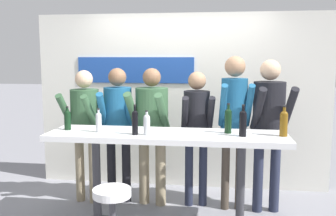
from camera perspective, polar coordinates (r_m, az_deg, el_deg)
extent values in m
cube|color=silver|center=(5.29, 1.97, 1.03)|extent=(4.10, 0.10, 2.44)
cube|color=#1E479E|center=(5.31, -5.03, 5.78)|extent=(1.66, 0.02, 0.36)
cube|color=white|center=(3.93, -0.20, -4.24)|extent=(2.50, 0.65, 0.06)
cylinder|color=#333338|center=(4.24, -10.81, -10.52)|extent=(0.09, 0.09, 0.99)
cylinder|color=#333338|center=(4.04, 11.00, -11.48)|extent=(0.09, 0.09, 0.99)
cylinder|color=white|center=(3.47, -8.54, -12.64)|extent=(0.35, 0.35, 0.07)
cylinder|color=gray|center=(4.99, -13.26, -9.20)|extent=(0.11, 0.11, 0.81)
cylinder|color=gray|center=(4.90, -11.28, -9.47)|extent=(0.11, 0.11, 0.81)
cylinder|color=#335638|center=(4.78, -12.53, -1.02)|extent=(0.40, 0.40, 0.64)
sphere|color=#D6AD89|center=(4.73, -12.69, 4.31)|extent=(0.22, 0.22, 0.22)
cylinder|color=#335638|center=(4.73, -15.24, -0.65)|extent=(0.15, 0.39, 0.49)
cylinder|color=#335638|center=(4.56, -11.70, -0.84)|extent=(0.15, 0.39, 0.49)
cylinder|color=black|center=(4.89, -8.60, -9.35)|extent=(0.11, 0.11, 0.82)
cylinder|color=black|center=(4.86, -6.36, -9.41)|extent=(0.11, 0.11, 0.82)
cylinder|color=#19517A|center=(4.71, -7.64, -0.81)|extent=(0.39, 0.39, 0.65)
sphere|color=brown|center=(4.66, -7.74, 4.69)|extent=(0.22, 0.22, 0.22)
cylinder|color=#19517A|center=(4.58, -9.97, -0.52)|extent=(0.13, 0.39, 0.50)
cylinder|color=#19517A|center=(4.53, -5.89, -0.54)|extent=(0.13, 0.39, 0.50)
cylinder|color=gray|center=(4.79, -3.66, -9.62)|extent=(0.13, 0.13, 0.82)
cylinder|color=gray|center=(4.72, -1.13, -9.88)|extent=(0.13, 0.13, 0.82)
cylinder|color=#335638|center=(4.59, -2.46, -0.96)|extent=(0.46, 0.46, 0.65)
sphere|color=brown|center=(4.54, -2.49, 4.70)|extent=(0.22, 0.22, 0.22)
cylinder|color=#335638|center=(4.50, -5.43, -0.55)|extent=(0.16, 0.41, 0.51)
cylinder|color=#335638|center=(4.37, -0.83, -0.77)|extent=(0.16, 0.41, 0.51)
cylinder|color=#23283D|center=(4.72, 3.21, -10.02)|extent=(0.10, 0.10, 0.80)
cylinder|color=#23283D|center=(4.73, 5.35, -9.99)|extent=(0.10, 0.10, 0.80)
cylinder|color=black|center=(4.56, 4.38, -1.38)|extent=(0.36, 0.36, 0.63)
sphere|color=#9E7556|center=(4.51, 4.43, 4.18)|extent=(0.22, 0.22, 0.22)
cylinder|color=black|center=(4.39, 2.57, -1.12)|extent=(0.13, 0.38, 0.49)
cylinder|color=black|center=(4.41, 6.49, -1.11)|extent=(0.13, 0.38, 0.49)
cylinder|color=#473D33|center=(4.65, 8.74, -9.82)|extent=(0.10, 0.10, 0.89)
cylinder|color=#473D33|center=(4.66, 10.84, -9.80)|extent=(0.10, 0.10, 0.89)
cylinder|color=#19517A|center=(4.48, 10.03, -0.04)|extent=(0.33, 0.33, 0.70)
sphere|color=#9E7556|center=(4.44, 10.18, 6.26)|extent=(0.24, 0.24, 0.24)
cylinder|color=#19517A|center=(4.29, 8.38, 0.33)|extent=(0.11, 0.41, 0.53)
cylinder|color=#19517A|center=(4.32, 12.24, 0.30)|extent=(0.11, 0.41, 0.53)
cylinder|color=#23283D|center=(4.65, 13.57, -10.06)|extent=(0.12, 0.12, 0.87)
cylinder|color=#23283D|center=(4.71, 15.97, -9.92)|extent=(0.12, 0.12, 0.87)
cylinder|color=black|center=(4.51, 15.12, -0.49)|extent=(0.43, 0.43, 0.69)
sphere|color=#D6AD89|center=(4.46, 15.34, 5.62)|extent=(0.24, 0.24, 0.24)
cylinder|color=black|center=(4.29, 13.58, -0.18)|extent=(0.16, 0.42, 0.53)
cylinder|color=black|center=(4.40, 17.96, -0.15)|extent=(0.16, 0.42, 0.53)
cylinder|color=#B7BCC1|center=(4.01, -10.51, -2.39)|extent=(0.06, 0.06, 0.18)
sphere|color=#B7BCC1|center=(4.00, -10.54, -1.13)|extent=(0.06, 0.06, 0.06)
cylinder|color=#B7BCC1|center=(4.00, -10.55, -0.68)|extent=(0.02, 0.02, 0.06)
cylinder|color=black|center=(3.99, -10.57, -0.14)|extent=(0.03, 0.03, 0.01)
cylinder|color=black|center=(3.81, 11.33, -2.59)|extent=(0.07, 0.07, 0.23)
sphere|color=black|center=(3.79, 11.38, -0.91)|extent=(0.07, 0.07, 0.07)
cylinder|color=black|center=(3.79, 11.39, -0.31)|extent=(0.03, 0.03, 0.08)
cylinder|color=black|center=(3.78, 11.41, 0.41)|extent=(0.03, 0.03, 0.02)
cylinder|color=black|center=(3.83, -5.05, -2.47)|extent=(0.06, 0.06, 0.22)
sphere|color=black|center=(3.81, -5.07, -0.86)|extent=(0.06, 0.06, 0.06)
cylinder|color=black|center=(3.81, -5.08, -0.28)|extent=(0.02, 0.02, 0.08)
cylinder|color=black|center=(3.80, -5.09, 0.41)|extent=(0.03, 0.03, 0.02)
cylinder|color=#B7BCC1|center=(3.81, -3.26, -2.81)|extent=(0.07, 0.07, 0.18)
sphere|color=#B7BCC1|center=(3.79, -3.27, -1.49)|extent=(0.07, 0.07, 0.07)
cylinder|color=#B7BCC1|center=(3.79, -3.27, -1.02)|extent=(0.03, 0.03, 0.06)
cylinder|color=black|center=(3.78, -3.28, -0.45)|extent=(0.03, 0.03, 0.01)
cylinder|color=black|center=(4.22, -15.06, -2.01)|extent=(0.07, 0.07, 0.18)
sphere|color=black|center=(4.21, -15.10, -0.80)|extent=(0.07, 0.07, 0.07)
cylinder|color=black|center=(4.20, -15.12, -0.37)|extent=(0.03, 0.03, 0.06)
cylinder|color=black|center=(4.20, -15.14, 0.15)|extent=(0.03, 0.03, 0.01)
cylinder|color=black|center=(3.94, 9.14, -2.23)|extent=(0.07, 0.07, 0.22)
sphere|color=black|center=(3.93, 9.18, -0.64)|extent=(0.07, 0.07, 0.07)
cylinder|color=black|center=(3.92, 9.19, -0.08)|extent=(0.03, 0.03, 0.08)
cylinder|color=black|center=(3.91, 9.21, 0.60)|extent=(0.03, 0.03, 0.02)
cylinder|color=brown|center=(3.92, 17.22, -2.57)|extent=(0.08, 0.08, 0.22)
sphere|color=brown|center=(3.90, 17.28, -1.00)|extent=(0.08, 0.08, 0.08)
cylinder|color=brown|center=(3.90, 17.31, -0.44)|extent=(0.03, 0.03, 0.08)
cylinder|color=black|center=(3.89, 17.33, 0.24)|extent=(0.03, 0.03, 0.02)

